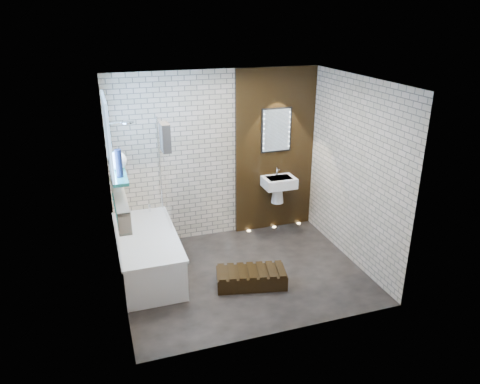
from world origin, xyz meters
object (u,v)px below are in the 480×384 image
object	(u,v)px
bath_screen	(164,172)
washbasin	(279,186)
led_mirror	(276,130)
walnut_step	(251,278)
bathtub	(148,253)

from	to	relation	value
bath_screen	washbasin	bearing A→B (deg)	5.78
washbasin	bath_screen	bearing A→B (deg)	-174.22
led_mirror	walnut_step	distance (m)	2.38
walnut_step	bath_screen	bearing A→B (deg)	126.37
bath_screen	led_mirror	size ratio (longest dim) A/B	2.00
bath_screen	walnut_step	distance (m)	1.89
bathtub	bath_screen	distance (m)	1.14
bathtub	washbasin	distance (m)	2.32
bath_screen	led_mirror	bearing A→B (deg)	10.66
washbasin	led_mirror	size ratio (longest dim) A/B	0.83
washbasin	walnut_step	size ratio (longest dim) A/B	0.64
bath_screen	washbasin	xyz separation A→B (m)	(1.82, 0.18, -0.49)
bathtub	washbasin	world-z (taller)	washbasin
bath_screen	led_mirror	world-z (taller)	led_mirror
bath_screen	led_mirror	distance (m)	1.89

